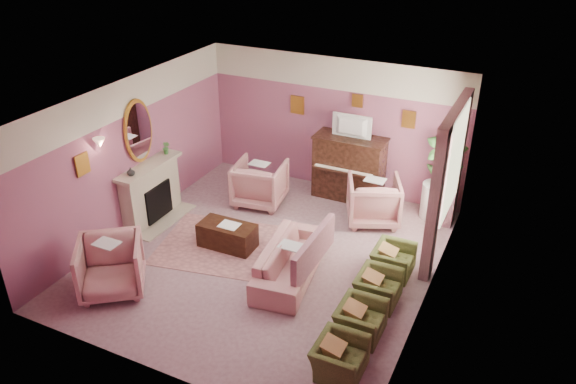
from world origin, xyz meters
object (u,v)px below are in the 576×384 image
at_px(olive_chair_d, 393,256).
at_px(piano, 349,168).
at_px(floral_armchair_right, 374,198).
at_px(olive_chair_a, 340,353).
at_px(coffee_table, 228,236).
at_px(olive_chair_b, 361,315).
at_px(side_table, 435,200).
at_px(sofa, 291,254).
at_px(floral_armchair_left, 260,181).
at_px(floral_armchair_front, 110,264).
at_px(television, 351,125).
at_px(olive_chair_c, 378,283).

bearing_deg(olive_chair_d, piano, 126.13).
distance_m(floral_armchair_right, olive_chair_a, 4.00).
relative_size(floral_armchair_right, olive_chair_a, 1.36).
xyz_separation_m(coffee_table, floral_armchair_right, (2.04, 1.98, 0.27)).
distance_m(olive_chair_b, side_table, 3.78).
xyz_separation_m(sofa, floral_armchair_left, (-1.63, 1.97, 0.09)).
distance_m(floral_armchair_left, floral_armchair_front, 3.63).
height_order(piano, floral_armchair_right, piano).
bearing_deg(sofa, olive_chair_a, -48.03).
bearing_deg(television, olive_chair_c, -61.64).
bearing_deg(coffee_table, olive_chair_c, -5.91).
relative_size(olive_chair_d, side_table, 1.04).
height_order(sofa, olive_chair_c, sofa).
xyz_separation_m(floral_armchair_front, olive_chair_d, (3.84, 2.39, -0.18)).
xyz_separation_m(floral_armchair_right, olive_chair_d, (0.82, -1.45, -0.18)).
relative_size(floral_armchair_front, olive_chair_c, 1.36).
bearing_deg(floral_armchair_left, television, 32.80).
xyz_separation_m(piano, side_table, (1.79, -0.05, -0.30)).
bearing_deg(side_table, piano, 178.37).
height_order(television, sofa, television).
xyz_separation_m(piano, floral_armchair_left, (-1.52, -1.03, -0.15)).
bearing_deg(piano, olive_chair_c, -62.04).
xyz_separation_m(sofa, floral_armchair_right, (0.66, 2.26, 0.09)).
height_order(olive_chair_b, olive_chair_c, same).
height_order(olive_chair_a, side_table, side_table).
height_order(sofa, side_table, sofa).
bearing_deg(piano, side_table, -1.63).
distance_m(television, olive_chair_a, 5.03).
distance_m(sofa, olive_chair_b, 1.71).
bearing_deg(television, piano, 90.00).
relative_size(floral_armchair_front, side_table, 1.42).
bearing_deg(olive_chair_a, coffee_table, 145.97).
distance_m(floral_armchair_left, floral_armchair_right, 2.31).
bearing_deg(floral_armchair_left, olive_chair_d, -20.42).
xyz_separation_m(floral_armchair_front, olive_chair_c, (3.84, 1.57, -0.18)).
height_order(coffee_table, olive_chair_a, olive_chair_a).
distance_m(olive_chair_b, olive_chair_c, 0.82).
distance_m(television, sofa, 3.18).
relative_size(coffee_table, sofa, 0.50).
height_order(piano, television, television).
relative_size(sofa, floral_armchair_right, 2.02).
distance_m(floral_armchair_front, olive_chair_d, 4.53).
height_order(sofa, olive_chair_b, sofa).
bearing_deg(floral_armchair_front, olive_chair_d, 31.89).
height_order(television, floral_armchair_right, television).
distance_m(olive_chair_c, olive_chair_d, 0.82).
relative_size(floral_armchair_front, olive_chair_a, 1.36).
bearing_deg(floral_armchair_front, floral_armchair_left, 78.39).
bearing_deg(side_table, television, 179.97).
bearing_deg(olive_chair_c, olive_chair_b, -90.00).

